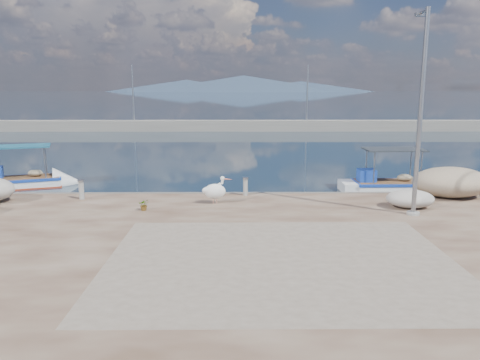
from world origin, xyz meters
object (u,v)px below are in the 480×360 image
(boat_left, at_px, (22,183))
(lamp_post, at_px, (420,121))
(boat_right, at_px, (391,187))
(bollard_near, at_px, (245,186))
(pelican, at_px, (215,191))

(boat_left, relative_size, lamp_post, 0.76)
(boat_right, relative_size, bollard_near, 6.70)
(pelican, bearing_deg, boat_right, 23.62)
(pelican, bearing_deg, boat_left, 146.58)
(lamp_post, bearing_deg, boat_right, 78.81)
(boat_right, relative_size, pelican, 4.51)
(boat_left, xyz_separation_m, lamp_post, (17.06, -7.14, 3.61))
(pelican, relative_size, bollard_near, 1.49)
(pelican, distance_m, lamp_post, 7.77)
(boat_right, xyz_separation_m, pelican, (-8.26, -4.41, 0.82))
(pelican, height_order, bollard_near, pelican)
(boat_left, distance_m, pelican, 11.44)
(pelican, bearing_deg, bollard_near, 45.37)
(pelican, bearing_deg, lamp_post, -17.40)
(boat_left, height_order, lamp_post, lamp_post)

